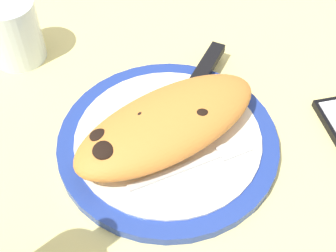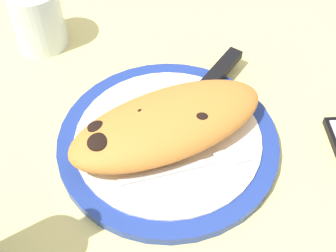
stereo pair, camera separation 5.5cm
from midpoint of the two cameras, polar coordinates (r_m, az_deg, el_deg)
The scene contains 6 objects.
ground_plane at distance 59.38cm, azimuth 2.67°, elevation -3.36°, with size 150.00×150.00×3.00cm, color #E5D684.
plate at distance 57.58cm, azimuth 2.75°, elevation -2.00°, with size 27.69×27.69×1.62cm.
calzone at distance 54.91cm, azimuth 2.39°, elevation 0.02°, with size 25.26×11.42×4.88cm.
fork at distance 54.34cm, azimuth 6.57°, elevation -5.00°, with size 15.81×3.81×0.40cm.
knife at distance 62.78cm, azimuth 7.51°, elevation 4.92°, with size 20.61×13.90×1.20cm.
water_glass at distance 71.62cm, azimuth -13.67°, elevation 12.46°, with size 7.67×7.67×9.34cm.
Camera 2 is at (-14.60, -32.87, 45.82)cm, focal length 49.02 mm.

